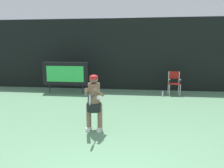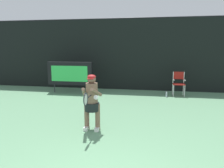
{
  "view_description": "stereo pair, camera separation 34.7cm",
  "coord_description": "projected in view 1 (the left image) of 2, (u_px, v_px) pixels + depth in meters",
  "views": [
    {
      "loc": [
        0.34,
        -2.58,
        2.18
      ],
      "look_at": [
        -0.49,
        3.96,
        1.05
      ],
      "focal_mm": 34.24,
      "sensor_mm": 36.0,
      "label": 1
    },
    {
      "loc": [
        0.68,
        -2.53,
        2.18
      ],
      "look_at": [
        -0.49,
        3.96,
        1.05
      ],
      "focal_mm": 34.24,
      "sensor_mm": 36.0,
      "label": 2
    }
  ],
  "objects": [
    {
      "name": "water_bottle",
      "position": [
        163.0,
        94.0,
        9.62
      ],
      "size": [
        0.07,
        0.07,
        0.27
      ],
      "color": "silver",
      "rests_on": "ground"
    },
    {
      "name": "tennis_racket",
      "position": [
        90.0,
        99.0,
        4.93
      ],
      "size": [
        0.03,
        0.6,
        0.31
      ],
      "rotation": [
        0.0,
        0.0,
        -0.13
      ],
      "color": "black"
    },
    {
      "name": "tennis_player",
      "position": [
        94.0,
        100.0,
        5.59
      ],
      "size": [
        0.54,
        0.62,
        1.49
      ],
      "color": "white",
      "rests_on": "ground"
    },
    {
      "name": "backdrop_screen",
      "position": [
        132.0,
        55.0,
        10.94
      ],
      "size": [
        18.0,
        0.12,
        3.66
      ],
      "color": "black",
      "rests_on": "ground"
    },
    {
      "name": "umpire_chair",
      "position": [
        174.0,
        82.0,
        9.89
      ],
      "size": [
        0.52,
        0.44,
        1.08
      ],
      "color": "white",
      "rests_on": "ground"
    },
    {
      "name": "scoreboard",
      "position": [
        66.0,
        74.0,
        10.13
      ],
      "size": [
        2.2,
        0.21,
        1.5
      ],
      "color": "black",
      "rests_on": "ground"
    }
  ]
}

